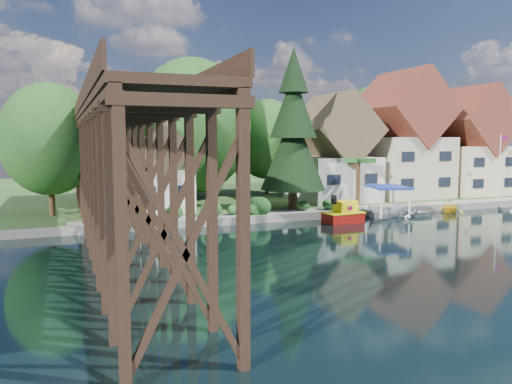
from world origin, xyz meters
TOP-DOWN VIEW (x-y plane):
  - ground at (0.00, 0.00)m, footprint 140.00×140.00m
  - bank at (0.00, 34.00)m, footprint 140.00×52.00m
  - seawall at (4.00, 8.00)m, footprint 60.00×0.40m
  - promenade at (6.00, 9.30)m, footprint 50.00×2.60m
  - trestle_bridge at (-16.00, 5.17)m, footprint 4.12×44.18m
  - house_left at (7.00, 16.00)m, footprint 7.64×8.64m
  - house_center at (16.00, 16.50)m, footprint 8.65×9.18m
  - house_right at (25.00, 16.00)m, footprint 8.15×8.64m
  - shed at (-11.00, 14.50)m, footprint 5.09×5.40m
  - bg_trees at (1.00, 21.25)m, footprint 49.90×13.30m
  - shrubs at (-4.60, 9.26)m, footprint 15.76×2.47m
  - conifer at (0.26, 11.27)m, footprint 5.84×5.84m
  - palm_tree at (7.33, 11.60)m, footprint 4.36×4.36m
  - flagpole at (23.77, 10.10)m, footprint 1.06×0.10m
  - tugboat at (2.23, 5.70)m, footprint 3.43×2.11m
  - boat_white_a at (9.93, 6.59)m, footprint 4.18×3.53m
  - boat_canopy at (7.03, 6.43)m, footprint 4.08×4.99m
  - boat_yellow at (14.41, 6.92)m, footprint 3.47×3.29m

SIDE VIEW (x-z plane):
  - ground at x=0.00m, z-range 0.00..0.00m
  - bank at x=0.00m, z-range 0.00..0.50m
  - seawall at x=4.00m, z-range 0.00..0.62m
  - boat_white_a at x=9.93m, z-range 0.00..0.74m
  - promenade at x=6.00m, z-range 0.50..0.56m
  - tugboat at x=2.23m, z-range -0.48..1.90m
  - boat_yellow at x=14.41m, z-range 0.00..1.43m
  - boat_canopy at x=7.03m, z-range -0.20..2.59m
  - shrubs at x=-4.60m, z-range 0.38..2.08m
  - shed at x=-11.00m, z-range -0.10..7.75m
  - palm_tree at x=7.33m, z-range 2.27..7.01m
  - flagpole at x=23.77m, z-range 1.27..8.04m
  - house_left at x=7.00m, z-range -0.37..10.65m
  - trestle_bridge at x=-16.00m, z-range 0.70..10.00m
  - house_right at x=25.00m, z-range -0.45..12.00m
  - house_center at x=16.00m, z-range -0.53..13.36m
  - bg_trees at x=1.00m, z-range 2.00..12.57m
  - conifer at x=0.26m, z-range 0.23..14.60m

